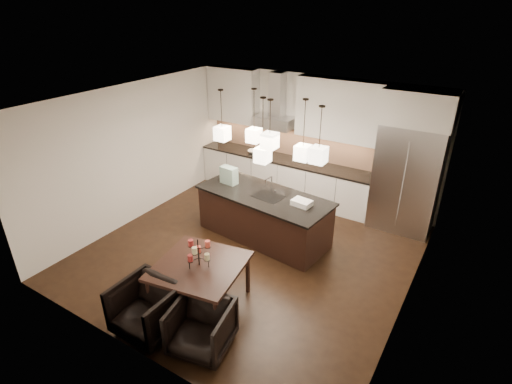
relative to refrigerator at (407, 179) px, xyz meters
The scene contains 37 objects.
floor 3.35m from the refrigerator, 131.42° to the right, with size 5.50×5.50×0.02m, color black.
ceiling 3.62m from the refrigerator, 131.42° to the right, with size 5.50×5.50×0.02m, color white.
wall_back 2.16m from the refrigerator, 169.74° to the left, with size 5.50×0.02×2.80m, color silver.
wall_front 5.56m from the refrigerator, 112.22° to the right, with size 5.50×0.02×2.80m, color silver.
wall_left 5.42m from the refrigerator, 153.91° to the right, with size 0.02×5.50×2.80m, color silver.
wall_right 2.49m from the refrigerator, 74.50° to the right, with size 0.02×5.50×2.80m, color silver.
refrigerator is the anchor object (origin of this frame).
fridge_panel 1.40m from the refrigerator, ahead, with size 1.26×0.72×0.65m, color silver.
lower_cabinets 2.80m from the refrigerator, behind, with size 4.21×0.62×0.88m, color silver.
countertop 2.73m from the refrigerator, behind, with size 4.21×0.66×0.04m, color black.
backsplash 2.75m from the refrigerator, behind, with size 4.21×0.02×0.63m, color tan.
upper_cab_left 4.35m from the refrigerator, behind, with size 1.25×0.35×1.25m, color silver.
upper_cab_right 1.91m from the refrigerator, behind, with size 1.86×0.35×1.25m, color silver.
hood_canopy 3.09m from the refrigerator, behind, with size 0.90×0.52×0.24m, color #B7B7BA.
hood_chimney 3.28m from the refrigerator, behind, with size 0.30×0.28×0.96m, color #B7B7BA.
fruit_bowl 3.53m from the refrigerator, behind, with size 0.26×0.26×0.06m, color silver.
island_body 2.88m from the refrigerator, 140.46° to the right, with size 2.50×1.00×0.88m, color black.
island_top 2.81m from the refrigerator, 140.46° to the right, with size 2.58×1.08×0.04m, color black.
faucet 2.67m from the refrigerator, 140.41° to the right, with size 0.10×0.24×0.38m, color silver, non-canonical shape.
tote_bag 3.47m from the refrigerator, 150.31° to the right, with size 0.34×0.18×0.34m, color #286545.
food_container 2.28m from the refrigerator, 127.15° to the right, with size 0.34×0.24×0.10m, color silver.
dining_table 4.47m from the refrigerator, 116.58° to the right, with size 1.23×1.23×0.74m, color black, non-canonical shape.
candelabra 4.42m from the refrigerator, 116.58° to the right, with size 0.35×0.35×0.43m, color black, non-canonical shape.
candle_a 4.34m from the refrigerator, 115.11° to the right, with size 0.07×0.07×0.10m, color beige.
candle_b 4.37m from the refrigerator, 118.22° to the right, with size 0.07×0.07×0.10m, color #E3503D.
candle_c 4.56m from the refrigerator, 116.40° to the right, with size 0.07×0.07×0.10m, color maroon.
candle_d 4.28m from the refrigerator, 116.11° to the right, with size 0.07×0.07×0.10m, color #E3503D.
candle_e 4.48m from the refrigerator, 118.05° to the right, with size 0.07×0.07×0.10m, color maroon.
candle_f 4.51m from the refrigerator, 115.42° to the right, with size 0.07×0.07×0.10m, color beige.
armchair_left 5.31m from the refrigerator, 115.64° to the right, with size 0.81×0.84×0.76m, color black.
armchair_right 4.88m from the refrigerator, 107.35° to the right, with size 0.75×0.77×0.70m, color black.
pendant_a 3.67m from the refrigerator, 147.74° to the right, with size 0.24×0.24×0.26m, color #FFEECF.
pendant_b 3.09m from the refrigerator, 149.37° to the right, with size 0.24×0.24×0.26m, color #FFEECF.
pendant_c 3.00m from the refrigerator, 132.31° to the right, with size 0.24×0.24×0.26m, color #FFEECF.
pendant_d 2.41m from the refrigerator, 128.99° to the right, with size 0.24×0.24×0.26m, color #FFEECF.
pendant_e 2.48m from the refrigerator, 116.60° to the right, with size 0.24×0.24×0.26m, color #FFEECF.
pendant_f 2.98m from the refrigerator, 135.67° to the right, with size 0.24×0.24×0.26m, color #FFEECF.
Camera 1 is at (3.33, -5.18, 4.25)m, focal length 28.00 mm.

